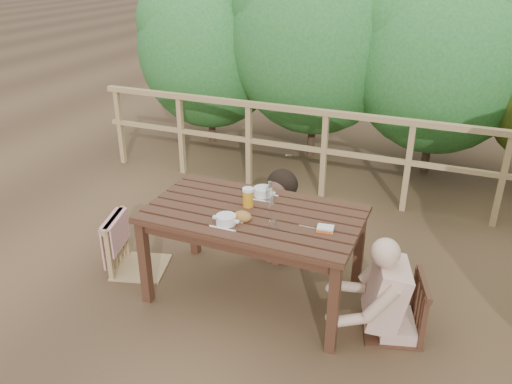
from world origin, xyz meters
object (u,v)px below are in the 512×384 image
at_px(soup_near, 226,220).
at_px(bottle, 270,196).
at_px(woman, 293,186).
at_px(bread_roll, 242,217).
at_px(beer_glass, 248,198).
at_px(tumbler, 273,225).
at_px(diner_right, 405,258).
at_px(table, 254,255).
at_px(soup_far, 263,192).
at_px(butter_tub, 325,230).
at_px(chair_right, 397,282).
at_px(chair_left, 136,222).
at_px(chair_far, 291,204).

xyz_separation_m(soup_near, bottle, (0.21, 0.33, 0.08)).
height_order(woman, bread_roll, woman).
relative_size(beer_glass, tumbler, 2.37).
bearing_deg(bread_roll, woman, 86.48).
distance_m(woman, diner_right, 1.37).
xyz_separation_m(table, tumbler, (0.22, -0.17, 0.41)).
bearing_deg(soup_far, butter_tub, -30.57).
bearing_deg(diner_right, chair_right, 74.19).
bearing_deg(chair_left, beer_glass, -100.75).
bearing_deg(butter_tub, bottle, 153.90).
bearing_deg(chair_left, tumbler, -112.41).
height_order(chair_left, soup_near, chair_left).
distance_m(table, soup_near, 0.50).
relative_size(chair_left, soup_near, 3.77).
relative_size(soup_near, soup_far, 0.98).
xyz_separation_m(chair_left, tumbler, (1.28, -0.15, 0.32)).
xyz_separation_m(chair_right, bottle, (-1.00, 0.09, 0.45)).
distance_m(diner_right, bread_roll, 1.18).
xyz_separation_m(soup_far, bread_roll, (0.01, -0.44, -0.00)).
relative_size(chair_left, beer_glass, 5.57).
distance_m(woman, soup_near, 1.09).
relative_size(table, chair_left, 1.75).
xyz_separation_m(chair_far, tumbler, (0.18, -0.97, 0.32)).
relative_size(diner_right, bottle, 5.16).
xyz_separation_m(table, bread_roll, (-0.02, -0.15, 0.41)).
relative_size(woman, bottle, 5.21).
bearing_deg(beer_glass, chair_far, 81.62).
relative_size(woman, diner_right, 1.01).
xyz_separation_m(chair_far, chair_right, (1.07, -0.81, -0.04)).
height_order(table, beer_glass, beer_glass).
height_order(table, chair_far, chair_far).
bearing_deg(bread_roll, bottle, 62.38).
bearing_deg(chair_left, chair_far, -69.05).
height_order(woman, soup_far, woman).
bearing_deg(tumbler, woman, 100.45).
bearing_deg(woman, chair_far, 105.81).
xyz_separation_m(chair_left, chair_far, (1.10, 0.82, 0.00)).
xyz_separation_m(woman, diner_right, (1.10, -0.83, -0.01)).
relative_size(chair_far, bottle, 3.81).
relative_size(woman, butter_tub, 11.05).
relative_size(soup_far, butter_tub, 2.17).
relative_size(table, diner_right, 1.28).
distance_m(tumbler, butter_tub, 0.37).
bearing_deg(soup_near, beer_glass, 83.52).
relative_size(diner_right, tumbler, 18.05).
bearing_deg(tumbler, soup_far, 119.44).
bearing_deg(bottle, beer_glass, -174.40).
relative_size(chair_right, woman, 0.66).
distance_m(bottle, butter_tub, 0.52).
height_order(soup_near, bread_roll, same).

